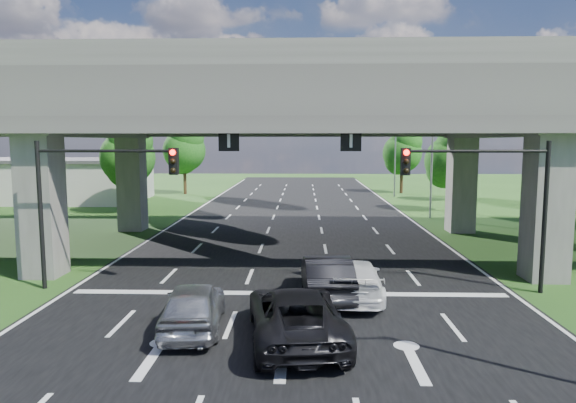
# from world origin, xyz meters

# --- Properties ---
(ground) EXTENTS (160.00, 160.00, 0.00)m
(ground) POSITION_xyz_m (0.00, 0.00, 0.00)
(ground) COLOR #214716
(ground) RESTS_ON ground
(road) EXTENTS (18.00, 120.00, 0.03)m
(road) POSITION_xyz_m (0.00, 10.00, 0.01)
(road) COLOR black
(road) RESTS_ON ground
(overpass) EXTENTS (80.00, 15.00, 10.00)m
(overpass) POSITION_xyz_m (0.00, 12.00, 7.92)
(overpass) COLOR #3C3937
(overpass) RESTS_ON ground
(warehouse) EXTENTS (20.00, 10.00, 4.00)m
(warehouse) POSITION_xyz_m (-26.00, 35.00, 2.00)
(warehouse) COLOR #9E9E99
(warehouse) RESTS_ON ground
(signal_right) EXTENTS (5.76, 0.54, 6.00)m
(signal_right) POSITION_xyz_m (7.82, 3.94, 4.19)
(signal_right) COLOR black
(signal_right) RESTS_ON ground
(signal_left) EXTENTS (5.76, 0.54, 6.00)m
(signal_left) POSITION_xyz_m (-7.82, 3.94, 4.19)
(signal_left) COLOR black
(signal_left) RESTS_ON ground
(streetlight_far) EXTENTS (3.38, 0.25, 10.00)m
(streetlight_far) POSITION_xyz_m (10.10, 24.00, 5.85)
(streetlight_far) COLOR gray
(streetlight_far) RESTS_ON ground
(streetlight_beyond) EXTENTS (3.38, 0.25, 10.00)m
(streetlight_beyond) POSITION_xyz_m (10.10, 40.00, 5.85)
(streetlight_beyond) COLOR gray
(streetlight_beyond) RESTS_ON ground
(tree_left_near) EXTENTS (4.50, 4.50, 7.80)m
(tree_left_near) POSITION_xyz_m (-13.95, 26.00, 4.82)
(tree_left_near) COLOR black
(tree_left_near) RESTS_ON ground
(tree_left_mid) EXTENTS (3.91, 3.90, 6.76)m
(tree_left_mid) POSITION_xyz_m (-16.95, 34.00, 4.17)
(tree_left_mid) COLOR black
(tree_left_mid) RESTS_ON ground
(tree_left_far) EXTENTS (4.80, 4.80, 8.32)m
(tree_left_far) POSITION_xyz_m (-12.95, 42.00, 5.14)
(tree_left_far) COLOR black
(tree_left_far) RESTS_ON ground
(tree_right_near) EXTENTS (4.20, 4.20, 7.28)m
(tree_right_near) POSITION_xyz_m (13.05, 28.00, 4.50)
(tree_right_near) COLOR black
(tree_right_near) RESTS_ON ground
(tree_right_mid) EXTENTS (3.91, 3.90, 6.76)m
(tree_right_mid) POSITION_xyz_m (16.05, 36.00, 4.17)
(tree_right_mid) COLOR black
(tree_right_mid) RESTS_ON ground
(tree_right_far) EXTENTS (4.50, 4.50, 7.80)m
(tree_right_far) POSITION_xyz_m (12.05, 44.00, 4.82)
(tree_right_far) COLOR black
(tree_right_far) RESTS_ON ground
(car_silver) EXTENTS (2.19, 4.64, 1.53)m
(car_silver) POSITION_xyz_m (-2.90, -0.47, 0.80)
(car_silver) COLOR #9A9BA1
(car_silver) RESTS_ON road
(car_dark) EXTENTS (2.00, 5.09, 1.65)m
(car_dark) POSITION_xyz_m (1.46, 3.00, 0.85)
(car_dark) COLOR black
(car_dark) RESTS_ON road
(car_white) EXTENTS (2.20, 5.05, 1.45)m
(car_white) POSITION_xyz_m (2.52, 3.00, 0.75)
(car_white) COLOR silver
(car_white) RESTS_ON road
(car_trailing) EXTENTS (3.34, 6.00, 1.59)m
(car_trailing) POSITION_xyz_m (0.35, -1.28, 0.82)
(car_trailing) COLOR black
(car_trailing) RESTS_ON road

